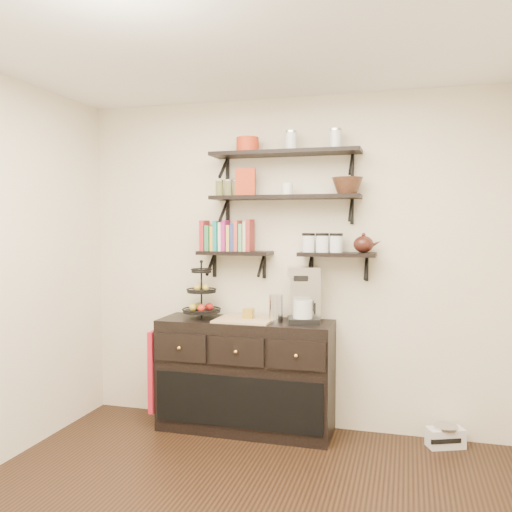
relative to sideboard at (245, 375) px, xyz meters
The scene contains 20 objects.
ceiling 2.73m from the sideboard, 78.86° to the right, with size 3.50×3.50×0.02m, color white.
back_wall 0.97m from the sideboard, 38.24° to the left, with size 3.50×0.02×2.70m, color #EEE3C9.
shelf_top 1.81m from the sideboard, 19.16° to the left, with size 1.20×0.27×0.23m.
shelf_mid 1.46m from the sideboard, 19.16° to the left, with size 1.20×0.27×0.23m.
shelf_low_left 0.99m from the sideboard, 136.14° to the left, with size 0.60×0.25×0.23m.
shelf_low_right 1.22m from the sideboard, ahead, with size 0.60×0.25×0.23m.
cookbooks 1.13m from the sideboard, 146.60° to the left, with size 0.43×0.15×0.26m.
glass_canisters 1.22m from the sideboard, 10.89° to the left, with size 0.32×0.10×0.13m.
sideboard is the anchor object (origin of this frame).
fruit_stand 0.71m from the sideboard, behind, with size 0.31×0.31×0.46m.
candle 0.50m from the sideboard, ahead, with size 0.08×0.08×0.08m, color olive.
coffee_maker 0.81m from the sideboard, ahead, with size 0.29×0.29×0.44m.
thermal_carafe 0.61m from the sideboard, ahead, with size 0.11×0.11×0.22m, color silver.
apron 0.74m from the sideboard, behind, with size 0.04×0.28×0.66m, color red.
radio 1.59m from the sideboard, ahead, with size 0.30×0.24×0.16m.
recipe_box 1.56m from the sideboard, 105.82° to the left, with size 0.16×0.06×0.22m, color #B43114.
walnut_bowl 1.71m from the sideboard, ahead, with size 0.24×0.24×0.13m, color black, non-canonical shape.
ramekins 1.53m from the sideboard, 17.41° to the left, with size 0.09×0.09×0.10m, color white.
teapot 1.42m from the sideboard, ahead, with size 0.21×0.15×0.15m, color #34150F, non-canonical shape.
red_pot 1.86m from the sideboard, 95.95° to the left, with size 0.18×0.18×0.12m, color #B43114.
Camera 1 is at (0.95, -2.61, 1.66)m, focal length 38.00 mm.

